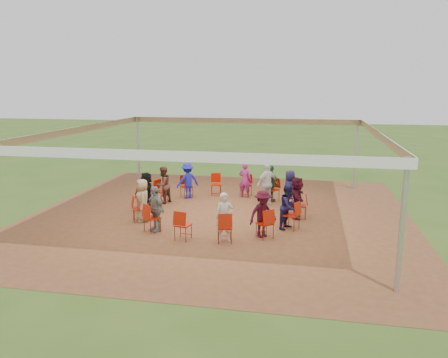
% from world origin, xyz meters
% --- Properties ---
extents(ground, '(80.00, 80.00, 0.00)m').
position_xyz_m(ground, '(0.00, 0.00, 0.00)').
color(ground, '#37551A').
rests_on(ground, ground).
extents(dirt_patch, '(13.00, 13.00, 0.00)m').
position_xyz_m(dirt_patch, '(0.00, 0.00, 0.01)').
color(dirt_patch, brown).
rests_on(dirt_patch, ground).
extents(tent, '(10.33, 10.33, 3.00)m').
position_xyz_m(tent, '(0.00, 0.00, 2.37)').
color(tent, '#B2B2B7').
rests_on(tent, ground).
extents(chair_0, '(0.45, 0.43, 0.90)m').
position_xyz_m(chair_0, '(2.77, 0.09, 0.45)').
color(chair_0, '#AB1803').
rests_on(chair_0, ground).
extents(chair_1, '(0.58, 0.58, 0.90)m').
position_xyz_m(chair_1, '(2.46, 1.29, 0.45)').
color(chair_1, '#AB1803').
rests_on(chair_1, ground).
extents(chair_2, '(0.60, 0.60, 0.90)m').
position_xyz_m(chair_2, '(1.66, 2.23, 0.45)').
color(chair_2, '#AB1803').
rests_on(chair_2, ground).
extents(chair_3, '(0.50, 0.51, 0.90)m').
position_xyz_m(chair_3, '(0.53, 2.73, 0.45)').
color(chair_3, '#AB1803').
rests_on(chair_3, ground).
extents(chair_4, '(0.52, 0.53, 0.90)m').
position_xyz_m(chair_4, '(-0.71, 2.68, 0.45)').
color(chair_4, '#AB1803').
rests_on(chair_4, ground).
extents(chair_5, '(0.61, 0.61, 0.90)m').
position_xyz_m(chair_5, '(-1.80, 2.11, 0.45)').
color(chair_5, '#AB1803').
rests_on(chair_5, ground).
extents(chair_6, '(0.57, 0.56, 0.90)m').
position_xyz_m(chair_6, '(-2.54, 1.12, 0.45)').
color(chair_6, '#AB1803').
rests_on(chair_6, ground).
extents(chair_7, '(0.45, 0.43, 0.90)m').
position_xyz_m(chair_7, '(-2.77, -0.09, 0.45)').
color(chair_7, '#AB1803').
rests_on(chair_7, ground).
extents(chair_8, '(0.58, 0.58, 0.90)m').
position_xyz_m(chair_8, '(-2.46, -1.29, 0.45)').
color(chair_8, '#AB1803').
rests_on(chair_8, ground).
extents(chair_9, '(0.60, 0.60, 0.90)m').
position_xyz_m(chair_9, '(-1.66, -2.23, 0.45)').
color(chair_9, '#AB1803').
rests_on(chair_9, ground).
extents(chair_10, '(0.50, 0.51, 0.90)m').
position_xyz_m(chair_10, '(-0.53, -2.73, 0.45)').
color(chair_10, '#AB1803').
rests_on(chair_10, ground).
extents(chair_11, '(0.52, 0.53, 0.90)m').
position_xyz_m(chair_11, '(0.71, -2.68, 0.45)').
color(chair_11, '#AB1803').
rests_on(chair_11, ground).
extents(chair_12, '(0.61, 0.61, 0.90)m').
position_xyz_m(chair_12, '(1.80, -2.11, 0.45)').
color(chair_12, '#AB1803').
rests_on(chair_12, ground).
extents(chair_13, '(0.57, 0.56, 0.90)m').
position_xyz_m(chair_13, '(2.54, -1.12, 0.45)').
color(chair_13, '#AB1803').
rests_on(chair_13, ground).
extents(person_seated_0, '(0.54, 1.34, 1.43)m').
position_xyz_m(person_seated_0, '(2.65, 0.09, 0.72)').
color(person_seated_0, '#380917').
rests_on(person_seated_0, ground).
extents(person_seated_1, '(0.67, 0.80, 1.43)m').
position_xyz_m(person_seated_1, '(2.35, 1.23, 0.72)').
color(person_seated_1, '#1A143B').
rests_on(person_seated_1, ground).
extents(person_seated_2, '(0.93, 0.84, 1.43)m').
position_xyz_m(person_seated_2, '(1.59, 2.13, 0.72)').
color(person_seated_2, '#2C5333').
rests_on(person_seated_2, ground).
extents(person_seated_3, '(0.58, 0.43, 1.43)m').
position_xyz_m(person_seated_3, '(0.51, 2.61, 0.72)').
color(person_seated_3, '#962570').
rests_on(person_seated_3, ground).
extents(person_seated_4, '(1.00, 0.95, 1.43)m').
position_xyz_m(person_seated_4, '(-1.72, 2.02, 0.72)').
color(person_seated_4, '#1A1CA3').
rests_on(person_seated_4, ground).
extents(person_seated_5, '(0.65, 0.80, 1.43)m').
position_xyz_m(person_seated_5, '(-2.43, 1.07, 0.72)').
color(person_seated_5, '#522D24').
rests_on(person_seated_5, ground).
extents(person_seated_6, '(0.54, 1.34, 1.43)m').
position_xyz_m(person_seated_6, '(-2.65, -0.09, 0.72)').
color(person_seated_6, black).
rests_on(person_seated_6, ground).
extents(person_seated_7, '(0.67, 0.80, 1.43)m').
position_xyz_m(person_seated_7, '(-2.35, -1.23, 0.72)').
color(person_seated_7, tan).
rests_on(person_seated_7, ground).
extents(person_seated_8, '(0.93, 0.84, 1.43)m').
position_xyz_m(person_seated_8, '(-1.59, -2.13, 0.72)').
color(person_seated_8, gray).
rests_on(person_seated_8, ground).
extents(person_seated_9, '(0.59, 0.46, 1.43)m').
position_xyz_m(person_seated_9, '(0.68, -2.57, 0.72)').
color(person_seated_9, '#B4AFA1').
rests_on(person_seated_9, ground).
extents(person_seated_10, '(1.00, 0.95, 1.43)m').
position_xyz_m(person_seated_10, '(1.72, -2.02, 0.72)').
color(person_seated_10, '#380917').
rests_on(person_seated_10, ground).
extents(person_seated_11, '(0.65, 0.80, 1.43)m').
position_xyz_m(person_seated_11, '(2.43, -1.07, 0.72)').
color(person_seated_11, '#1A143B').
rests_on(person_seated_11, ground).
extents(standing_person, '(1.00, 0.99, 1.59)m').
position_xyz_m(standing_person, '(1.49, 1.69, 0.80)').
color(standing_person, silver).
rests_on(standing_person, ground).
extents(cable_coil, '(0.43, 0.43, 0.03)m').
position_xyz_m(cable_coil, '(-0.15, 1.16, 0.02)').
color(cable_coil, black).
rests_on(cable_coil, ground).
extents(laptop, '(0.24, 0.30, 0.20)m').
position_xyz_m(laptop, '(2.49, 0.08, 0.67)').
color(laptop, '#B7B7BC').
rests_on(laptop, ground).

